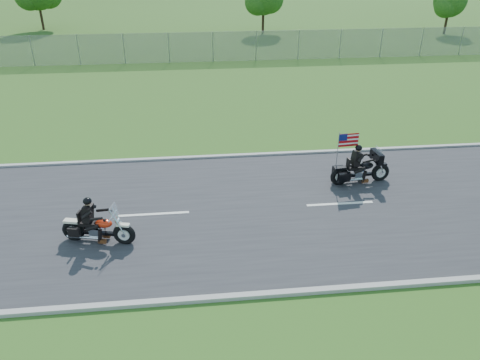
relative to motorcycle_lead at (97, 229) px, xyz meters
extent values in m
plane|color=#2C4515|center=(3.48, 1.30, -0.47)|extent=(420.00, 420.00, 0.00)
cube|color=#28282B|center=(3.48, 1.30, -0.45)|extent=(120.00, 8.00, 0.04)
cube|color=#9E9B93|center=(3.48, 5.35, -0.42)|extent=(120.00, 0.18, 0.12)
cube|color=#9E9B93|center=(3.48, -2.75, -0.42)|extent=(120.00, 0.18, 0.12)
cube|color=gray|center=(-1.52, 21.30, 0.53)|extent=(60.00, 0.03, 2.00)
cylinder|color=#382316|center=(9.48, 31.30, 0.79)|extent=(0.22, 0.22, 2.52)
sphere|color=#144512|center=(8.92, 30.90, 2.23)|extent=(2.24, 2.24, 2.24)
cylinder|color=#382316|center=(-10.52, 35.30, 0.93)|extent=(0.22, 0.22, 2.80)
cylinder|color=#382316|center=(25.48, 29.30, 0.65)|extent=(0.22, 0.22, 2.24)
sphere|color=#144512|center=(25.48, 29.30, 2.33)|extent=(2.80, 2.80, 2.80)
sphere|color=#144512|center=(26.04, 29.72, 2.01)|extent=(2.10, 2.10, 2.10)
sphere|color=#144512|center=(24.99, 28.95, 1.93)|extent=(1.96, 1.96, 1.96)
torus|color=black|center=(0.77, -0.18, -0.12)|extent=(0.67, 0.31, 0.66)
torus|color=black|center=(-0.70, 0.16, -0.12)|extent=(0.67, 0.31, 0.66)
ellipsoid|color=red|center=(0.22, -0.05, 0.19)|extent=(0.55, 0.39, 0.25)
cube|color=black|center=(-0.22, 0.05, 0.16)|extent=(0.53, 0.37, 0.11)
cube|color=black|center=(-0.18, 0.04, 0.50)|extent=(0.29, 0.39, 0.49)
sphere|color=black|center=(-0.14, 0.03, 0.88)|extent=(0.29, 0.29, 0.24)
cube|color=silver|center=(0.57, -0.13, 0.62)|extent=(0.13, 0.40, 0.35)
torus|color=black|center=(9.37, 2.77, -0.12)|extent=(0.68, 0.22, 0.67)
torus|color=black|center=(7.84, 2.63, -0.12)|extent=(0.68, 0.22, 0.67)
ellipsoid|color=black|center=(8.80, 2.72, 0.21)|extent=(0.53, 0.33, 0.25)
cube|color=black|center=(8.33, 2.68, 0.17)|extent=(0.52, 0.31, 0.11)
cube|color=black|center=(8.38, 2.68, 0.52)|extent=(0.25, 0.38, 0.50)
sphere|color=black|center=(8.42, 2.68, 0.91)|extent=(0.26, 0.26, 0.24)
cube|color=black|center=(9.14, 2.75, 0.52)|extent=(0.26, 0.74, 0.36)
cube|color=#B70C11|center=(8.09, 2.83, 1.15)|extent=(0.72, 0.08, 0.47)
camera|label=1|loc=(2.84, -11.40, 7.33)|focal=35.00mm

